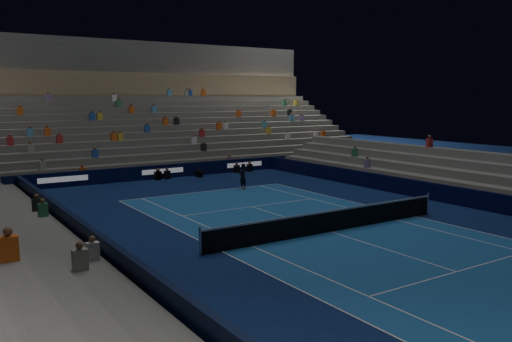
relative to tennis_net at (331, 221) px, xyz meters
The scene contains 10 objects.
ground 0.50m from the tennis_net, ahead, with size 90.00×90.00×0.00m, color #0D1E4E.
court_surface 0.50m from the tennis_net, ahead, with size 10.97×23.77×0.01m, color #1C579B.
sponsor_barrier_far 18.50m from the tennis_net, 90.00° to the left, with size 44.00×0.25×1.00m, color black.
sponsor_barrier_east 9.70m from the tennis_net, ahead, with size 0.25×37.00×1.00m, color black.
sponsor_barrier_west 9.70m from the tennis_net, behind, with size 0.25×37.00×1.00m, color black.
grandstand_main 28.05m from the tennis_net, 90.00° to the left, with size 44.00×15.20×11.20m.
grandstand_east 13.17m from the tennis_net, ahead, with size 5.00×37.00×2.50m.
tennis_net is the anchor object (origin of this frame).
tennis_player 11.60m from the tennis_net, 77.71° to the left, with size 0.61×0.40×1.66m, color black.
broadcast_camera 17.78m from the tennis_net, 81.75° to the left, with size 0.51×0.89×0.52m.
Camera 1 is at (-15.07, -17.05, 5.84)m, focal length 37.01 mm.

